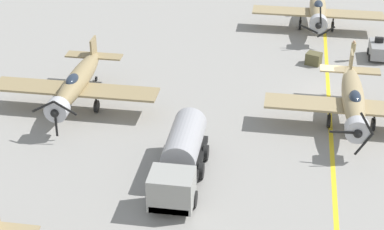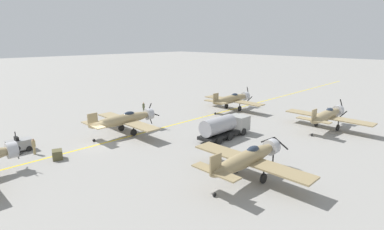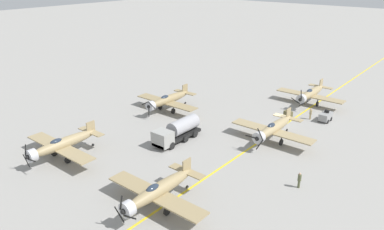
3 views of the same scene
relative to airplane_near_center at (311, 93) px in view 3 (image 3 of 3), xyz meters
name	(u,v)px [view 3 (image 3 of 3)]	position (x,y,z in m)	size (l,w,h in m)	color
ground_plane	(279,129)	(-0.83, 13.48, -2.01)	(400.00, 400.00, 0.00)	gray
taxiway_stripe	(279,129)	(-0.83, 13.48, -2.01)	(0.30, 160.00, 0.01)	yellow
airplane_near_center	(311,93)	(0.00, 0.00, 0.00)	(12.00, 9.98, 3.80)	#9F8A61
airplane_far_center	(158,191)	(-0.58, 39.49, 0.00)	(12.00, 9.98, 3.76)	#98835A
airplane_far_right	(62,144)	(16.19, 39.55, 0.00)	(12.00, 9.98, 3.72)	#9C885F
airplane_mid_right	(168,100)	(17.35, 18.55, 0.00)	(12.00, 9.98, 3.65)	#958158
airplane_mid_center	(273,128)	(-2.17, 18.11, 0.00)	(12.00, 9.98, 3.65)	tan
fuel_tanker	(177,131)	(8.37, 26.41, -0.50)	(2.68, 8.00, 2.98)	black
tow_tractor	(326,116)	(-5.10, 6.03, -1.22)	(1.57, 2.60, 1.79)	gray
ground_crew_walking	(311,113)	(-2.95, 6.85, -1.02)	(0.40, 0.40, 1.82)	tan
ground_crew_inspecting	(299,180)	(-10.08, 26.96, -1.00)	(0.41, 0.41, 1.86)	#515638
supply_crate_by_tanker	(288,114)	(0.30, 8.11, -1.51)	(1.19, 1.00, 1.00)	brown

